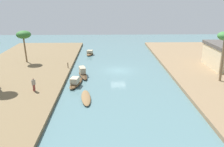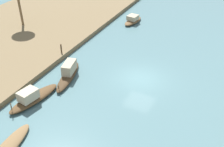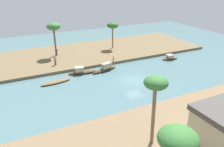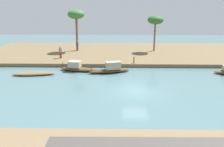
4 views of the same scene
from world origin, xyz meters
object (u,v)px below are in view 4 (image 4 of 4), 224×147
at_px(person_by_mooring, 60,52).
at_px(palm_tree_left_far, 76,16).
at_px(sampan_midstream, 77,68).
at_px(mooring_post, 134,60).
at_px(palm_tree_left_near, 155,21).
at_px(person_on_near_bank, 77,46).
at_px(sampan_downstream_large, 34,74).
at_px(sampan_with_tall_canopy, 111,69).

xyz_separation_m(person_by_mooring, palm_tree_left_far, (-1.52, -5.59, 4.81)).
distance_m(sampan_midstream, mooring_post, 7.42).
relative_size(sampan_midstream, palm_tree_left_near, 0.86).
bearing_deg(palm_tree_left_far, person_on_near_bank, 94.09).
distance_m(sampan_downstream_large, person_by_mooring, 6.94).
relative_size(sampan_downstream_large, person_by_mooring, 2.90).
height_order(person_by_mooring, palm_tree_left_near, palm_tree_left_near).
xyz_separation_m(sampan_midstream, palm_tree_left_near, (-10.95, -10.16, 4.92)).
bearing_deg(sampan_downstream_large, sampan_with_tall_canopy, -179.59).
bearing_deg(mooring_post, person_by_mooring, -15.01).
relative_size(sampan_midstream, palm_tree_left_far, 0.75).
relative_size(sampan_with_tall_canopy, mooring_post, 5.84).
height_order(mooring_post, palm_tree_left_near, palm_tree_left_near).
distance_m(sampan_with_tall_canopy, mooring_post, 4.03).
relative_size(mooring_post, palm_tree_left_far, 0.13).
bearing_deg(person_by_mooring, sampan_downstream_large, 116.27).
height_order(sampan_downstream_large, palm_tree_left_far, palm_tree_left_far).
xyz_separation_m(person_by_mooring, palm_tree_left_near, (-14.16, -5.30, 4.06)).
relative_size(sampan_downstream_large, palm_tree_left_near, 0.88).
distance_m(mooring_post, palm_tree_left_near, 9.97).
bearing_deg(person_on_near_bank, sampan_with_tall_canopy, -70.52).
xyz_separation_m(sampan_downstream_large, mooring_post, (-11.94, -3.89, 0.72)).
bearing_deg(mooring_post, sampan_midstream, 16.45).
bearing_deg(palm_tree_left_near, sampan_downstream_large, 37.13).
xyz_separation_m(sampan_downstream_large, sampan_midstream, (-4.84, -1.80, 0.23)).
height_order(sampan_midstream, palm_tree_left_near, palm_tree_left_near).
xyz_separation_m(sampan_midstream, person_by_mooring, (3.20, -4.86, 0.86)).
relative_size(mooring_post, palm_tree_left_near, 0.15).
relative_size(sampan_downstream_large, palm_tree_left_far, 0.76).
distance_m(sampan_downstream_large, mooring_post, 12.58).
distance_m(person_on_near_bank, palm_tree_left_far, 4.91).
relative_size(sampan_with_tall_canopy, palm_tree_left_far, 0.78).
height_order(mooring_post, palm_tree_left_far, palm_tree_left_far).
xyz_separation_m(sampan_with_tall_canopy, mooring_post, (-2.95, -2.71, 0.44)).
relative_size(sampan_with_tall_canopy, person_by_mooring, 3.00).
xyz_separation_m(sampan_with_tall_canopy, sampan_midstream, (4.15, -0.61, -0.06)).
bearing_deg(palm_tree_left_far, person_by_mooring, 74.79).
bearing_deg(person_on_near_bank, palm_tree_left_far, 85.09).
bearing_deg(person_on_near_bank, palm_tree_left_near, -8.76).
bearing_deg(mooring_post, palm_tree_left_far, -43.53).
bearing_deg(sampan_downstream_large, person_by_mooring, -110.90).
relative_size(sampan_with_tall_canopy, palm_tree_left_near, 0.90).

